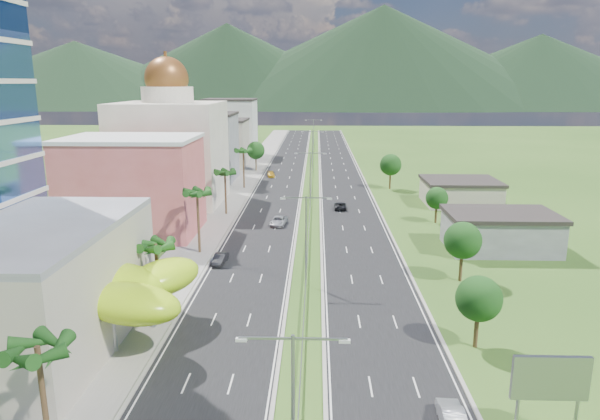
{
  "coord_description": "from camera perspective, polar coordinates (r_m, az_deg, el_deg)",
  "views": [
    {
      "loc": [
        1.18,
        -50.67,
        23.95
      ],
      "look_at": [
        -1.01,
        19.68,
        7.0
      ],
      "focal_mm": 32.0,
      "sensor_mm": 36.0,
      "label": 1
    }
  ],
  "objects": [
    {
      "name": "palm_tree_b",
      "position": [
        57.77,
        -15.12,
        -3.94
      ],
      "size": [
        3.6,
        3.6,
        8.1
      ],
      "color": "#47301C",
      "rests_on": "ground"
    },
    {
      "name": "car_silver_right",
      "position": [
        42.05,
        15.89,
        -20.44
      ],
      "size": [
        1.87,
        4.71,
        1.53
      ],
      "primitive_type": "imported",
      "rotation": [
        0.0,
        0.0,
        3.09
      ],
      "color": "#A2A3A9",
      "rests_on": "road_right"
    },
    {
      "name": "streetlight_median_e",
      "position": [
        191.45,
        1.44,
        8.38
      ],
      "size": [
        6.04,
        0.25,
        11.0
      ],
      "color": "gray",
      "rests_on": "ground"
    },
    {
      "name": "ground",
      "position": [
        56.06,
        0.42,
        -11.75
      ],
      "size": [
        500.0,
        500.0,
        0.0
      ],
      "primitive_type": "plane",
      "color": "#2D5119",
      "rests_on": "ground"
    },
    {
      "name": "palm_tree_e",
      "position": [
        122.82,
        -6.07,
        6.15
      ],
      "size": [
        3.6,
        3.6,
        9.4
      ],
      "color": "#47301C",
      "rests_on": "ground"
    },
    {
      "name": "palm_tree_d",
      "position": [
        98.49,
        -8.01,
        3.82
      ],
      "size": [
        3.6,
        3.6,
        8.6
      ],
      "color": "#47301C",
      "rests_on": "ground"
    },
    {
      "name": "palm_tree_c",
      "position": [
        76.15,
        -10.91,
        1.59
      ],
      "size": [
        3.6,
        3.6,
        9.6
      ],
      "color": "#47301C",
      "rests_on": "ground"
    },
    {
      "name": "road_left",
      "position": [
        142.96,
        -1.73,
        3.9
      ],
      "size": [
        11.0,
        260.0,
        0.04
      ],
      "primitive_type": "cube",
      "color": "black",
      "rests_on": "ground"
    },
    {
      "name": "car_dark_far_right",
      "position": [
        103.05,
        4.33,
        0.47
      ],
      "size": [
        2.34,
        4.87,
        1.34
      ],
      "primitive_type": "imported",
      "rotation": [
        0.0,
        0.0,
        3.12
      ],
      "color": "black",
      "rests_on": "road_right"
    },
    {
      "name": "mountain_ridge",
      "position": [
        504.69,
        8.62,
        10.67
      ],
      "size": [
        860.0,
        140.0,
        90.0
      ],
      "primitive_type": null,
      "color": "black",
      "rests_on": "ground"
    },
    {
      "name": "car_yellow_far_left",
      "position": [
        137.9,
        -3.1,
        3.8
      ],
      "size": [
        2.43,
        4.53,
        1.25
      ],
      "primitive_type": "imported",
      "rotation": [
        0.0,
        0.0,
        0.17
      ],
      "color": "#C09016",
      "rests_on": "road_left"
    },
    {
      "name": "pink_shophouse",
      "position": [
        89.2,
        -17.36,
        2.29
      ],
      "size": [
        20.0,
        15.0,
        15.0
      ],
      "primitive_type": "cube",
      "color": "#C85652",
      "rests_on": "ground"
    },
    {
      "name": "domed_building",
      "position": [
        110.35,
        -13.65,
        6.61
      ],
      "size": [
        20.0,
        20.0,
        28.7
      ],
      "color": "beige",
      "rests_on": "ground"
    },
    {
      "name": "leafy_tree_rb",
      "position": [
        67.81,
        16.97,
        -3.14
      ],
      "size": [
        4.55,
        4.55,
        7.47
      ],
      "color": "#47301C",
      "rests_on": "ground"
    },
    {
      "name": "road_right",
      "position": [
        142.83,
        4.3,
        3.86
      ],
      "size": [
        11.0,
        260.0,
        0.04
      ],
      "primitive_type": "cube",
      "color": "black",
      "rests_on": "ground"
    },
    {
      "name": "median_guardrail",
      "position": [
        124.87,
        1.21,
        2.77
      ],
      "size": [
        0.1,
        216.06,
        0.76
      ],
      "color": "gray",
      "rests_on": "ground"
    },
    {
      "name": "streetlight_median_c",
      "position": [
        102.14,
        1.1,
        3.84
      ],
      "size": [
        6.04,
        0.25,
        11.0
      ],
      "color": "gray",
      "rests_on": "ground"
    },
    {
      "name": "leafy_tree_lfar",
      "position": [
        147.77,
        -4.74,
        6.35
      ],
      "size": [
        4.9,
        4.9,
        8.05
      ],
      "color": "#47301C",
      "rests_on": "ground"
    },
    {
      "name": "shed_far",
      "position": [
        111.67,
        16.71,
        1.73
      ],
      "size": [
        14.0,
        12.0,
        4.4
      ],
      "primitive_type": "cube",
      "color": "#B3A694",
      "rests_on": "ground"
    },
    {
      "name": "midrise_white",
      "position": [
        178.55,
        -7.39,
        8.63
      ],
      "size": [
        16.0,
        15.0,
        18.0
      ],
      "primitive_type": "cube",
      "color": "silver",
      "rests_on": "ground"
    },
    {
      "name": "lime_canopy",
      "position": [
        54.64,
        -21.35,
        -7.74
      ],
      "size": [
        18.0,
        15.0,
        7.4
      ],
      "color": "#B2E716",
      "rests_on": "ground"
    },
    {
      "name": "sidewalk_left",
      "position": [
        143.84,
        -5.52,
        3.92
      ],
      "size": [
        7.0,
        260.0,
        0.12
      ],
      "primitive_type": "cube",
      "color": "gray",
      "rests_on": "ground"
    },
    {
      "name": "streetlight_median_a",
      "position": [
        30.93,
        -0.75,
        -20.26
      ],
      "size": [
        6.04,
        0.25,
        11.0
      ],
      "color": "gray",
      "rests_on": "ground"
    },
    {
      "name": "shed_near",
      "position": [
        83.1,
        20.56,
        -2.3
      ],
      "size": [
        15.0,
        10.0,
        5.0
      ],
      "primitive_type": "cube",
      "color": "slate",
      "rests_on": "ground"
    },
    {
      "name": "midrise_beige",
      "position": [
        156.23,
        -8.68,
        6.97
      ],
      "size": [
        16.0,
        15.0,
        13.0
      ],
      "primitive_type": "cube",
      "color": "#B3A694",
      "rests_on": "ground"
    },
    {
      "name": "car_silver_mid_left",
      "position": [
        91.39,
        -2.29,
        -1.17
      ],
      "size": [
        3.06,
        5.44,
        1.43
      ],
      "primitive_type": "imported",
      "rotation": [
        0.0,
        0.0,
        -0.14
      ],
      "color": "#A1A2A8",
      "rests_on": "road_left"
    },
    {
      "name": "streetlight_median_d",
      "position": [
        146.69,
        1.32,
        6.8
      ],
      "size": [
        6.04,
        0.25,
        11.0
      ],
      "color": "gray",
      "rests_on": "ground"
    },
    {
      "name": "leafy_tree_rd",
      "position": [
        123.22,
        9.64,
        4.77
      ],
      "size": [
        4.9,
        4.9,
        8.05
      ],
      "color": "#47301C",
      "rests_on": "ground"
    },
    {
      "name": "leafy_tree_rc",
      "position": [
        95.07,
        14.4,
        1.23
      ],
      "size": [
        3.85,
        3.85,
        6.33
      ],
      "color": "#47301C",
      "rests_on": "ground"
    },
    {
      "name": "palm_tree_a",
      "position": [
        36.8,
        -26.18,
        -13.6
      ],
      "size": [
        3.6,
        3.6,
        9.1
      ],
      "color": "#47301C",
      "rests_on": "ground"
    },
    {
      "name": "car_dark_left",
      "position": [
        72.99,
        -8.52,
        -5.16
      ],
      "size": [
        1.79,
        4.33,
        1.39
      ],
      "primitive_type": "imported",
      "rotation": [
        0.0,
        0.0,
        -0.08
      ],
      "color": "black",
      "rests_on": "road_left"
    },
    {
      "name": "streetlight_median_b",
      "position": [
        63.08,
        0.65,
        -2.29
      ],
      "size": [
        6.04,
        0.25,
        11.0
      ],
      "color": "gray",
      "rests_on": "ground"
    },
    {
      "name": "leafy_tree_ra",
      "position": [
        51.71,
        18.54,
        -8.97
      ],
      "size": [
        4.2,
        4.2,
        6.9
      ],
      "color": "#47301C",
      "rests_on": "ground"
    },
    {
      "name": "billboard",
      "position": [
        41.22,
        25.15,
        -16.13
      ],
      "size": [
        5.2,
        0.35,
        6.2
      ],
      "color": "gray",
      "rests_on": "ground"
    },
    {
      "name": "midrise_grey",
      "position": [
        134.63,
        -10.38,
        6.52
      ],
      "size": [
        16.0,
        15.0,
        16.0
      ],
      "primitive_type": "cube",
      "color": "slate",
      "rests_on": "ground"
    }
  ]
}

